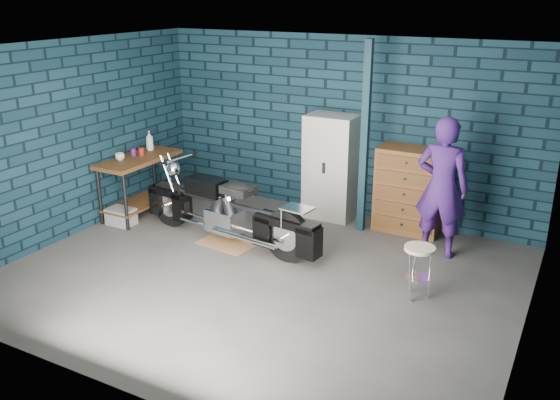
{
  "coord_description": "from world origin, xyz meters",
  "views": [
    {
      "loc": [
        3.3,
        -5.65,
        3.32
      ],
      "look_at": [
        0.1,
        0.3,
        0.9
      ],
      "focal_mm": 38.0,
      "sensor_mm": 36.0,
      "label": 1
    }
  ],
  "objects_px": {
    "storage_bin": "(121,216)",
    "tool_chest": "(409,190)",
    "locker": "(331,167)",
    "shop_stool": "(418,272)",
    "motorcycle": "(228,206)",
    "workbench": "(141,186)",
    "person": "(442,187)"
  },
  "relations": [
    {
      "from": "locker",
      "to": "shop_stool",
      "type": "xyz_separation_m",
      "value": [
        1.9,
        -1.88,
        -0.48
      ]
    },
    {
      "from": "workbench",
      "to": "locker",
      "type": "relative_size",
      "value": 0.89
    },
    {
      "from": "motorcycle",
      "to": "workbench",
      "type": "bearing_deg",
      "value": 177.47
    },
    {
      "from": "workbench",
      "to": "tool_chest",
      "type": "height_order",
      "value": "tool_chest"
    },
    {
      "from": "person",
      "to": "locker",
      "type": "relative_size",
      "value": 1.17
    },
    {
      "from": "motorcycle",
      "to": "shop_stool",
      "type": "bearing_deg",
      "value": 1.28
    },
    {
      "from": "tool_chest",
      "to": "person",
      "type": "bearing_deg",
      "value": -45.32
    },
    {
      "from": "person",
      "to": "shop_stool",
      "type": "height_order",
      "value": "person"
    },
    {
      "from": "workbench",
      "to": "locker",
      "type": "xyz_separation_m",
      "value": [
        2.61,
        1.28,
        0.33
      ]
    },
    {
      "from": "storage_bin",
      "to": "shop_stool",
      "type": "distance_m",
      "value": 4.5
    },
    {
      "from": "storage_bin",
      "to": "tool_chest",
      "type": "bearing_deg",
      "value": 25.03
    },
    {
      "from": "storage_bin",
      "to": "tool_chest",
      "type": "xyz_separation_m",
      "value": [
        3.81,
        1.78,
        0.49
      ]
    },
    {
      "from": "locker",
      "to": "storage_bin",
      "type": "bearing_deg",
      "value": -145.54
    },
    {
      "from": "locker",
      "to": "tool_chest",
      "type": "height_order",
      "value": "locker"
    },
    {
      "from": "motorcycle",
      "to": "person",
      "type": "xyz_separation_m",
      "value": [
        2.61,
        1.01,
        0.38
      ]
    },
    {
      "from": "motorcycle",
      "to": "person",
      "type": "bearing_deg",
      "value": 28.34
    },
    {
      "from": "storage_bin",
      "to": "locker",
      "type": "height_order",
      "value": "locker"
    },
    {
      "from": "workbench",
      "to": "shop_stool",
      "type": "relative_size",
      "value": 2.24
    },
    {
      "from": "motorcycle",
      "to": "tool_chest",
      "type": "distance_m",
      "value": 2.58
    },
    {
      "from": "storage_bin",
      "to": "motorcycle",
      "type": "bearing_deg",
      "value": 6.08
    },
    {
      "from": "workbench",
      "to": "locker",
      "type": "distance_m",
      "value": 2.93
    },
    {
      "from": "workbench",
      "to": "storage_bin",
      "type": "xyz_separation_m",
      "value": [
        0.02,
        -0.5,
        -0.33
      ]
    },
    {
      "from": "tool_chest",
      "to": "motorcycle",
      "type": "bearing_deg",
      "value": -141.98
    },
    {
      "from": "workbench",
      "to": "motorcycle",
      "type": "height_order",
      "value": "motorcycle"
    },
    {
      "from": "workbench",
      "to": "locker",
      "type": "bearing_deg",
      "value": 26.09
    },
    {
      "from": "motorcycle",
      "to": "locker",
      "type": "height_order",
      "value": "locker"
    },
    {
      "from": "person",
      "to": "tool_chest",
      "type": "bearing_deg",
      "value": -43.45
    },
    {
      "from": "workbench",
      "to": "motorcycle",
      "type": "xyz_separation_m",
      "value": [
        1.8,
        -0.31,
        0.09
      ]
    },
    {
      "from": "workbench",
      "to": "tool_chest",
      "type": "bearing_deg",
      "value": 18.47
    },
    {
      "from": "motorcycle",
      "to": "locker",
      "type": "relative_size",
      "value": 1.56
    },
    {
      "from": "workbench",
      "to": "shop_stool",
      "type": "xyz_separation_m",
      "value": [
        4.51,
        -0.6,
        -0.14
      ]
    },
    {
      "from": "storage_bin",
      "to": "tool_chest",
      "type": "relative_size",
      "value": 0.32
    }
  ]
}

